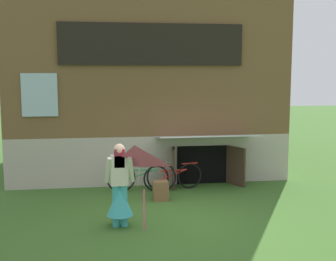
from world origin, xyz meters
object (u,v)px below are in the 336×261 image
(kite, at_px, (135,166))
(wooden_crate, at_px, (161,191))
(bicycle_green, at_px, (141,177))
(person, at_px, (120,192))
(bicycle_red, at_px, (173,176))

(kite, bearing_deg, wooden_crate, 70.92)
(kite, relative_size, bicycle_green, 0.89)
(kite, bearing_deg, bicycle_green, 83.18)
(wooden_crate, bearing_deg, kite, -109.08)
(person, height_order, bicycle_green, person)
(kite, distance_m, wooden_crate, 2.57)
(bicycle_red, distance_m, bicycle_green, 0.85)
(kite, xyz_separation_m, bicycle_red, (1.20, 3.10, -0.96))
(person, bearing_deg, bicycle_red, 54.75)
(person, xyz_separation_m, bicycle_green, (0.62, 2.49, -0.31))
(bicycle_green, height_order, wooden_crate, bicycle_green)
(person, relative_size, kite, 1.04)
(person, distance_m, bicycle_green, 2.59)
(bicycle_red, xyz_separation_m, wooden_crate, (-0.44, -0.90, -0.12))
(person, height_order, bicycle_red, person)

